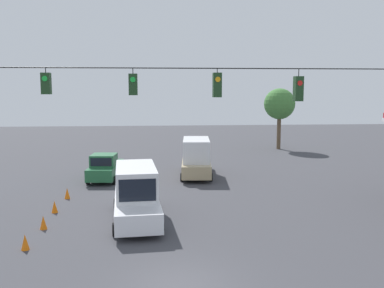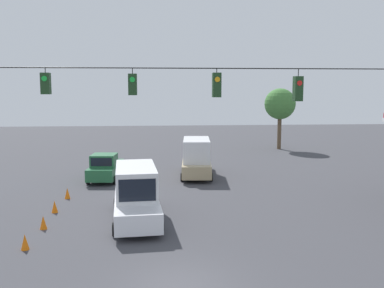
{
  "view_description": "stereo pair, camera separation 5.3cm",
  "coord_description": "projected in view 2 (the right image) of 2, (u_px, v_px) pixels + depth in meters",
  "views": [
    {
      "loc": [
        0.79,
        14.8,
        7.09
      ],
      "look_at": [
        -1.37,
        -10.1,
        3.91
      ],
      "focal_mm": 40.0,
      "sensor_mm": 36.0,
      "label": 1
    },
    {
      "loc": [
        0.74,
        14.81,
        7.09
      ],
      "look_at": [
        -1.37,
        -10.1,
        3.91
      ],
      "focal_mm": 40.0,
      "sensor_mm": 36.0,
      "label": 2
    }
  ],
  "objects": [
    {
      "name": "pickup_truck_green_withflow_far",
      "position": [
        106.0,
        168.0,
        33.73
      ],
      "size": [
        2.59,
        5.58,
        2.12
      ],
      "color": "#236038",
      "rests_on": "ground_plane"
    },
    {
      "name": "traffic_cone_nearest",
      "position": [
        25.0,
        242.0,
        19.02
      ],
      "size": [
        0.37,
        0.37,
        0.71
      ],
      "primitive_type": "cone",
      "color": "orange",
      "rests_on": "ground_plane"
    },
    {
      "name": "overhead_signal_span",
      "position": [
        178.0,
        130.0,
        16.47
      ],
      "size": [
        21.42,
        0.38,
        8.87
      ],
      "color": "#4C473D",
      "rests_on": "ground_plane"
    },
    {
      "name": "traffic_cone_fourth",
      "position": [
        67.0,
        193.0,
        27.95
      ],
      "size": [
        0.37,
        0.37,
        0.71
      ],
      "primitive_type": "cone",
      "color": "orange",
      "rests_on": "ground_plane"
    },
    {
      "name": "traffic_cone_second",
      "position": [
        43.0,
        222.0,
        21.83
      ],
      "size": [
        0.37,
        0.37,
        0.71
      ],
      "primitive_type": "cone",
      "color": "orange",
      "rests_on": "ground_plane"
    },
    {
      "name": "box_truck_tan_oncoming_deep",
      "position": [
        196.0,
        158.0,
        35.25
      ],
      "size": [
        2.94,
        7.22,
        3.09
      ],
      "color": "tan",
      "rests_on": "ground_plane"
    },
    {
      "name": "box_truck_white_withflow_mid",
      "position": [
        136.0,
        193.0,
        23.4
      ],
      "size": [
        2.93,
        7.41,
        2.93
      ],
      "color": "silver",
      "rests_on": "ground_plane"
    },
    {
      "name": "tree_horizon_left",
      "position": [
        280.0,
        104.0,
        50.75
      ],
      "size": [
        3.68,
        3.68,
        7.26
      ],
      "color": "brown",
      "rests_on": "ground_plane"
    },
    {
      "name": "traffic_cone_third",
      "position": [
        55.0,
        207.0,
        24.76
      ],
      "size": [
        0.37,
        0.37,
        0.71
      ],
      "primitive_type": "cone",
      "color": "orange",
      "rests_on": "ground_plane"
    },
    {
      "name": "ground_plane",
      "position": [
        178.0,
        285.0,
        15.6
      ],
      "size": [
        140.0,
        140.0,
        0.0
      ],
      "primitive_type": "plane",
      "color": "#3D3D42"
    }
  ]
}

